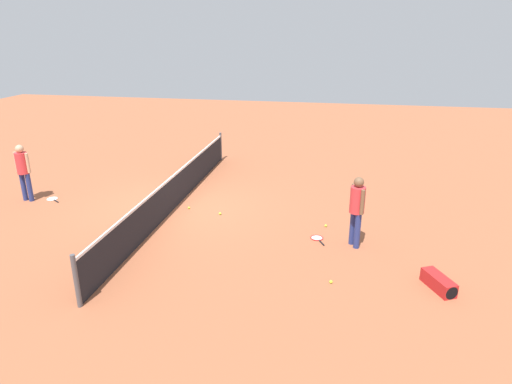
% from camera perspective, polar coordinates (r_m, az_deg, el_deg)
% --- Properties ---
extents(ground_plane, '(40.00, 40.00, 0.00)m').
position_cam_1_polar(ground_plane, '(13.08, -10.18, -1.85)').
color(ground_plane, '#9E5638').
extents(court_net, '(10.09, 0.09, 1.07)m').
position_cam_1_polar(court_net, '(12.90, -10.31, 0.21)').
color(court_net, '#4C4C51').
rests_on(court_net, ground_plane).
extents(player_near_side, '(0.50, 0.46, 1.70)m').
position_cam_1_polar(player_near_side, '(10.48, 12.74, -1.75)').
color(player_near_side, navy).
rests_on(player_near_side, ground_plane).
extents(player_far_side, '(0.38, 0.53, 1.70)m').
position_cam_1_polar(player_far_side, '(14.67, -27.56, 2.72)').
color(player_far_side, navy).
rests_on(player_far_side, ground_plane).
extents(tennis_racket_near_player, '(0.60, 0.42, 0.03)m').
position_cam_1_polar(tennis_racket_near_player, '(11.06, 7.81, -5.87)').
color(tennis_racket_near_player, red).
rests_on(tennis_racket_near_player, ground_plane).
extents(tennis_racket_far_player, '(0.46, 0.58, 0.03)m').
position_cam_1_polar(tennis_racket_far_player, '(14.73, -24.48, -0.83)').
color(tennis_racket_far_player, white).
rests_on(tennis_racket_far_player, ground_plane).
extents(tennis_ball_near_player, '(0.07, 0.07, 0.07)m').
position_cam_1_polar(tennis_ball_near_player, '(9.30, 9.53, -11.22)').
color(tennis_ball_near_player, '#C6E033').
rests_on(tennis_ball_near_player, ground_plane).
extents(tennis_ball_by_net, '(0.07, 0.07, 0.07)m').
position_cam_1_polar(tennis_ball_by_net, '(12.85, -8.54, -2.01)').
color(tennis_ball_by_net, '#C6E033').
rests_on(tennis_ball_by_net, ground_plane).
extents(tennis_ball_midcourt, '(0.07, 0.07, 0.07)m').
position_cam_1_polar(tennis_ball_midcourt, '(12.36, -4.60, -2.76)').
color(tennis_ball_midcourt, '#C6E033').
rests_on(tennis_ball_midcourt, ground_plane).
extents(tennis_ball_baseline, '(0.07, 0.07, 0.07)m').
position_cam_1_polar(tennis_ball_baseline, '(11.72, 8.88, -4.27)').
color(tennis_ball_baseline, '#C6E033').
rests_on(tennis_ball_baseline, ground_plane).
extents(equipment_bag, '(0.84, 0.61, 0.28)m').
position_cam_1_polar(equipment_bag, '(9.61, 22.35, -10.73)').
color(equipment_bag, '#B21E1E').
rests_on(equipment_bag, ground_plane).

